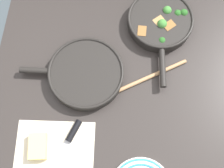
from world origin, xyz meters
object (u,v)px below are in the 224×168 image
Objects in this scene: skillet_eggs at (86,74)px; cheese_block at (38,147)px; skillet_broccoli at (160,22)px; grater_knife at (67,143)px; wooden_spoon at (129,86)px.

skillet_eggs is 0.32m from cheese_block.
skillet_broccoli reaches higher than grater_knife.
grater_knife is (0.27, -0.03, -0.02)m from skillet_eggs.
wooden_spoon is at bearing 168.64° from skillet_eggs.
cheese_block is (0.55, -0.41, -0.01)m from skillet_broccoli.
skillet_broccoli is 1.16× the size of wooden_spoon.
skillet_eggs is at bearing -52.63° from skillet_broccoli.
skillet_eggs is 1.11× the size of wooden_spoon.
cheese_block reaches higher than grater_knife.
grater_knife is (0.24, -0.21, 0.00)m from wooden_spoon.
cheese_block is (0.29, -0.13, -0.01)m from skillet_eggs.
wooden_spoon is 3.60× the size of cheese_block.
skillet_eggs reaches higher than wooden_spoon.
skillet_broccoli is 0.68m from cheese_block.
skillet_eggs is 1.61× the size of grater_knife.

